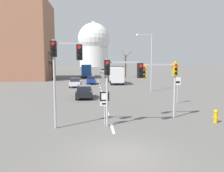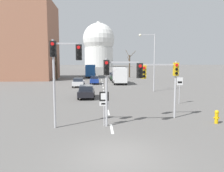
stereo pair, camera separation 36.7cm
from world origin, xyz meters
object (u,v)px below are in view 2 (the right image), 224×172
at_px(route_sign_post, 104,102).
at_px(city_bus, 91,70).
at_px(sedan_mid_centre, 94,80).
at_px(sedan_far_left, 114,77).
at_px(traffic_signal_centre_tall, 119,75).
at_px(sedan_near_left, 79,82).
at_px(fire_hydrant, 217,116).
at_px(delivery_truck, 119,75).
at_px(speed_limit_sign, 180,86).
at_px(sedan_distant_centre, 112,75).
at_px(traffic_signal_near_left, 62,61).
at_px(sedan_near_right, 86,92).
at_px(sedan_far_right, 107,71).
at_px(traffic_signal_near_right, 164,75).
at_px(street_lamp_right, 151,56).

bearing_deg(route_sign_post, city_bus, 92.88).
distance_m(sedan_mid_centre, sedan_far_left, 9.09).
height_order(traffic_signal_centre_tall, sedan_near_left, traffic_signal_centre_tall).
relative_size(fire_hydrant, sedan_mid_centre, 0.22).
height_order(traffic_signal_centre_tall, sedan_far_left, traffic_signal_centre_tall).
relative_size(sedan_near_left, delivery_truck, 0.56).
xyz_separation_m(speed_limit_sign, city_bus, (-10.19, 41.18, 0.23)).
relative_size(sedan_mid_centre, sedan_distant_centre, 0.92).
xyz_separation_m(traffic_signal_near_left, delivery_truck, (6.28, 28.45, -2.47)).
relative_size(speed_limit_sign, sedan_near_right, 0.67).
distance_m(sedan_near_left, sedan_far_left, 14.80).
distance_m(sedan_far_right, sedan_distant_centre, 28.92).
xyz_separation_m(sedan_far_left, sedan_far_right, (-0.12, 36.16, 0.04)).
relative_size(traffic_signal_centre_tall, traffic_signal_near_right, 1.04).
height_order(sedan_mid_centre, sedan_far_right, sedan_far_right).
distance_m(traffic_signal_near_right, traffic_signal_near_left, 7.35).
xyz_separation_m(traffic_signal_near_right, sedan_far_right, (-1.19, 70.52, -2.33)).
relative_size(route_sign_post, speed_limit_sign, 0.86).
distance_m(route_sign_post, sedan_near_right, 11.53).
height_order(sedan_far_right, sedan_distant_centre, sedan_far_right).
height_order(route_sign_post, sedan_mid_centre, route_sign_post).
height_order(fire_hydrant, sedan_near_left, sedan_near_left).
bearing_deg(sedan_distant_centre, traffic_signal_near_left, -97.67).
height_order(traffic_signal_near_left, sedan_far_right, traffic_signal_near_left).
distance_m(fire_hydrant, sedan_near_left, 25.65).
bearing_deg(traffic_signal_near_left, delivery_truck, 77.55).
distance_m(sedan_far_right, delivery_truck, 44.07).
distance_m(traffic_signal_near_left, fire_hydrant, 10.83).
bearing_deg(sedan_distant_centre, sedan_near_left, -109.02).
xyz_separation_m(sedan_near_right, sedan_far_left, (5.10, 24.72, 0.06)).
xyz_separation_m(traffic_signal_near_left, city_bus, (0.14, 48.69, -2.13)).
relative_size(sedan_distant_centre, city_bus, 0.42).
relative_size(sedan_near_left, sedan_near_right, 1.00).
height_order(street_lamp_right, sedan_distant_centre, street_lamp_right).
xyz_separation_m(speed_limit_sign, sedan_distant_centre, (-4.45, 36.08, -1.04)).
bearing_deg(fire_hydrant, delivery_truck, 97.90).
bearing_deg(sedan_far_left, sedan_near_left, -118.44).
bearing_deg(traffic_signal_centre_tall, route_sign_post, 173.55).
bearing_deg(sedan_mid_centre, traffic_signal_near_right, -78.22).
xyz_separation_m(traffic_signal_near_right, street_lamp_right, (2.76, 15.10, 1.82)).
bearing_deg(fire_hydrant, traffic_signal_near_right, 152.17).
height_order(traffic_signal_centre_tall, sedan_mid_centre, traffic_signal_centre_tall).
xyz_separation_m(traffic_signal_near_left, speed_limit_sign, (10.32, 7.51, -2.36)).
height_order(fire_hydrant, sedan_far_right, sedan_far_right).
height_order(route_sign_post, fire_hydrant, route_sign_post).
xyz_separation_m(street_lamp_right, sedan_near_left, (-10.88, 6.25, -4.22)).
height_order(street_lamp_right, sedan_far_right, street_lamp_right).
height_order(traffic_signal_near_left, fire_hydrant, traffic_signal_near_left).
bearing_deg(route_sign_post, sedan_near_right, 98.74).
xyz_separation_m(route_sign_post, sedan_distant_centre, (3.29, 43.33, -0.78)).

